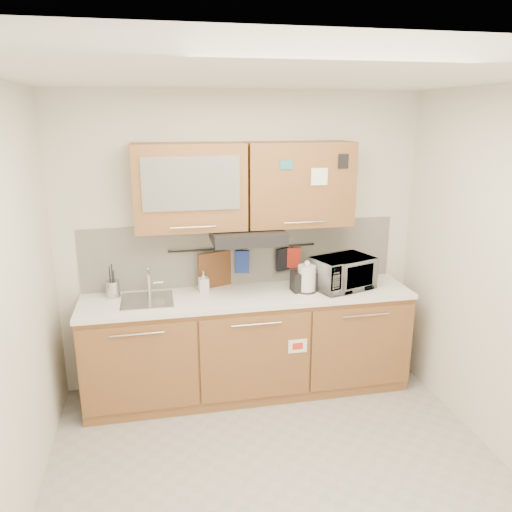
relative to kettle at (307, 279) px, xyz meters
name	(u,v)px	position (x,y,z in m)	size (l,w,h in m)	color
floor	(282,481)	(-0.50, -1.16, -1.03)	(3.20, 3.20, 0.00)	#9E9993
ceiling	(289,75)	(-0.50, -1.16, 1.57)	(3.20, 3.20, 0.00)	white
wall_back	(242,242)	(-0.50, 0.34, 0.27)	(3.20, 3.20, 0.00)	silver
wall_left	(2,323)	(-2.10, -1.16, 0.27)	(3.00, 3.00, 0.00)	silver
base_cabinet	(249,349)	(-0.50, 0.03, -0.62)	(2.80, 0.64, 0.88)	#995E36
countertop	(249,296)	(-0.50, 0.03, -0.13)	(2.82, 0.62, 0.04)	white
backsplash	(242,253)	(-0.50, 0.33, 0.17)	(2.80, 0.02, 0.56)	silver
upper_cabinets	(245,185)	(-0.51, 0.16, 0.80)	(1.82, 0.37, 0.70)	#995E36
range_hood	(247,236)	(-0.50, 0.09, 0.39)	(0.60, 0.46, 0.10)	black
sink	(147,300)	(-1.35, 0.05, -0.11)	(0.42, 0.40, 0.26)	silver
utensil_rail	(243,248)	(-0.50, 0.29, 0.23)	(0.02, 0.02, 1.30)	black
utensil_crock	(113,289)	(-1.63, 0.19, -0.04)	(0.13, 0.13, 0.29)	#AAAAAE
kettle	(307,279)	(0.00, 0.00, 0.00)	(0.21, 0.19, 0.28)	silver
toaster	(305,281)	(-0.01, 0.02, -0.02)	(0.24, 0.15, 0.17)	black
microwave	(343,273)	(0.33, 0.02, 0.03)	(0.51, 0.34, 0.28)	#999999
soap_bottle	(204,282)	(-0.87, 0.17, -0.02)	(0.08, 0.08, 0.18)	#999999
cutting_board	(215,274)	(-0.76, 0.27, 0.01)	(0.32, 0.02, 0.39)	brown
oven_mitt	(242,262)	(-0.52, 0.27, 0.11)	(0.12, 0.03, 0.20)	navy
dark_pouch	(283,259)	(-0.15, 0.27, 0.11)	(0.13, 0.04, 0.20)	black
pot_holder	(292,258)	(-0.05, 0.27, 0.12)	(0.15, 0.02, 0.18)	#B22717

